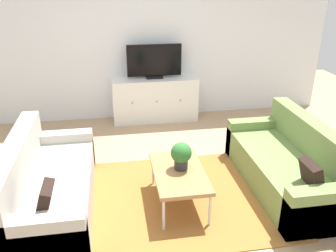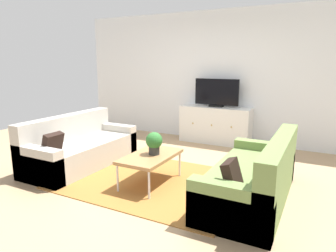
{
  "view_description": "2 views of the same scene",
  "coord_description": "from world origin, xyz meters",
  "px_view_note": "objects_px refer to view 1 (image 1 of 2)",
  "views": [
    {
      "loc": [
        -0.63,
        -3.52,
        2.41
      ],
      "look_at": [
        0.0,
        0.33,
        0.71
      ],
      "focal_mm": 37.81,
      "sensor_mm": 36.0,
      "label": 1
    },
    {
      "loc": [
        2.07,
        -3.61,
        1.67
      ],
      "look_at": [
        0.0,
        0.33,
        0.71
      ],
      "focal_mm": 32.19,
      "sensor_mm": 36.0,
      "label": 2
    }
  ],
  "objects_px": {
    "coffee_table": "(179,173)",
    "tv_console": "(155,99)",
    "couch_left_side": "(44,188)",
    "flat_screen_tv": "(154,62)",
    "couch_right_side": "(292,166)",
    "potted_plant": "(181,155)"
  },
  "relations": [
    {
      "from": "tv_console",
      "to": "couch_right_side",
      "type": "bearing_deg",
      "value": -60.43
    },
    {
      "from": "potted_plant",
      "to": "flat_screen_tv",
      "type": "height_order",
      "value": "flat_screen_tv"
    },
    {
      "from": "coffee_table",
      "to": "couch_right_side",
      "type": "bearing_deg",
      "value": 5.55
    },
    {
      "from": "tv_console",
      "to": "flat_screen_tv",
      "type": "height_order",
      "value": "flat_screen_tv"
    },
    {
      "from": "couch_right_side",
      "to": "coffee_table",
      "type": "distance_m",
      "value": 1.42
    },
    {
      "from": "couch_right_side",
      "to": "flat_screen_tv",
      "type": "relative_size",
      "value": 2.08
    },
    {
      "from": "tv_console",
      "to": "flat_screen_tv",
      "type": "bearing_deg",
      "value": 90.0
    },
    {
      "from": "coffee_table",
      "to": "tv_console",
      "type": "bearing_deg",
      "value": 88.61
    },
    {
      "from": "coffee_table",
      "to": "potted_plant",
      "type": "bearing_deg",
      "value": 58.63
    },
    {
      "from": "couch_left_side",
      "to": "tv_console",
      "type": "xyz_separation_m",
      "value": [
        1.53,
        2.37,
        0.11
      ]
    },
    {
      "from": "couch_left_side",
      "to": "flat_screen_tv",
      "type": "height_order",
      "value": "flat_screen_tv"
    },
    {
      "from": "potted_plant",
      "to": "tv_console",
      "type": "bearing_deg",
      "value": 89.3
    },
    {
      "from": "potted_plant",
      "to": "flat_screen_tv",
      "type": "bearing_deg",
      "value": 89.3
    },
    {
      "from": "couch_left_side",
      "to": "potted_plant",
      "type": "bearing_deg",
      "value": -3.3
    },
    {
      "from": "potted_plant",
      "to": "tv_console",
      "type": "relative_size",
      "value": 0.21
    },
    {
      "from": "couch_left_side",
      "to": "potted_plant",
      "type": "relative_size",
      "value": 6.14
    },
    {
      "from": "coffee_table",
      "to": "tv_console",
      "type": "height_order",
      "value": "tv_console"
    },
    {
      "from": "couch_right_side",
      "to": "tv_console",
      "type": "relative_size",
      "value": 1.31
    },
    {
      "from": "coffee_table",
      "to": "tv_console",
      "type": "distance_m",
      "value": 2.51
    },
    {
      "from": "tv_console",
      "to": "flat_screen_tv",
      "type": "relative_size",
      "value": 1.59
    },
    {
      "from": "potted_plant",
      "to": "flat_screen_tv",
      "type": "xyz_separation_m",
      "value": [
        0.03,
        2.48,
        0.45
      ]
    },
    {
      "from": "couch_left_side",
      "to": "tv_console",
      "type": "bearing_deg",
      "value": 57.27
    }
  ]
}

